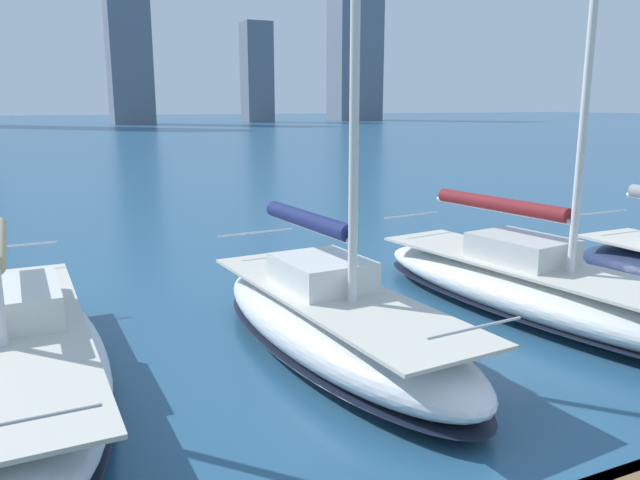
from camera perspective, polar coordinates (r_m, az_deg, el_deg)
The scene contains 4 objects.
city_skyline at distance 162.50m, azimuth -20.26°, elevation 16.91°, with size 179.16×21.41×52.94m.
sailboat_maroon at distance 14.31m, azimuth 19.35°, elevation -3.94°, with size 3.78×9.65×13.05m.
sailboat_navy at distance 11.39m, azimuth 1.27°, elevation -7.21°, with size 3.06×7.94×11.14m.
sailboat_tan at distance 11.27m, azimuth -26.76°, elevation -9.36°, with size 3.23×9.48×10.50m.
Camera 1 is at (4.61, 2.83, 4.49)m, focal length 35.00 mm.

